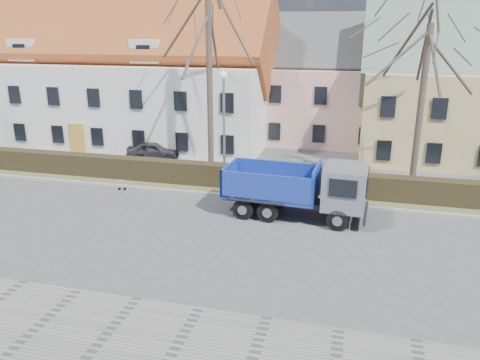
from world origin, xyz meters
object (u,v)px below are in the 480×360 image
(streetlight, at_px, (224,128))
(cart_frame, at_px, (118,185))
(dump_truck, at_px, (290,188))
(parked_car_a, at_px, (153,151))

(streetlight, relative_size, cart_frame, 9.01)
(dump_truck, bearing_deg, parked_car_a, 146.74)
(streetlight, relative_size, parked_car_a, 1.81)
(cart_frame, bearing_deg, streetlight, 28.61)
(streetlight, height_order, parked_car_a, streetlight)
(parked_car_a, bearing_deg, cart_frame, 172.14)
(dump_truck, height_order, cart_frame, dump_truck)
(parked_car_a, bearing_deg, streetlight, -135.27)
(cart_frame, relative_size, parked_car_a, 0.20)
(dump_truck, relative_size, parked_car_a, 1.95)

